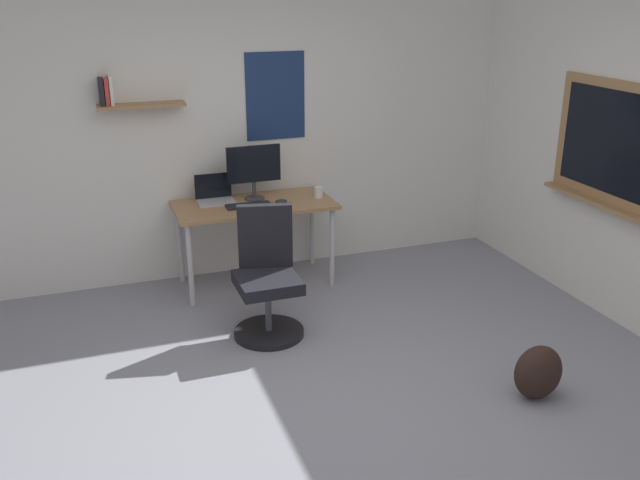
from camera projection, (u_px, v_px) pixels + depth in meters
name	position (u px, v px, depth m)	size (l,w,h in m)	color
ground_plane	(345.00, 410.00, 4.21)	(5.20, 5.20, 0.00)	gray
wall_back	(242.00, 126.00, 5.91)	(5.00, 0.30, 2.60)	silver
desk	(254.00, 212.00, 5.78)	(1.33, 0.64, 0.73)	#997047
office_chair	(267.00, 281.00, 5.03)	(0.52, 0.53, 0.95)	black
laptop	(215.00, 195.00, 5.78)	(0.31, 0.21, 0.23)	#ADAFB5
monitor_primary	(254.00, 168.00, 5.77)	(0.46, 0.17, 0.46)	#38383D
keyboard	(249.00, 205.00, 5.66)	(0.37, 0.13, 0.02)	black
computer_mouse	(281.00, 201.00, 5.75)	(0.10, 0.06, 0.03)	#262628
coffee_mug	(319.00, 192.00, 5.89)	(0.08, 0.08, 0.09)	silver
backpack	(538.00, 372.00, 4.28)	(0.32, 0.22, 0.36)	black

